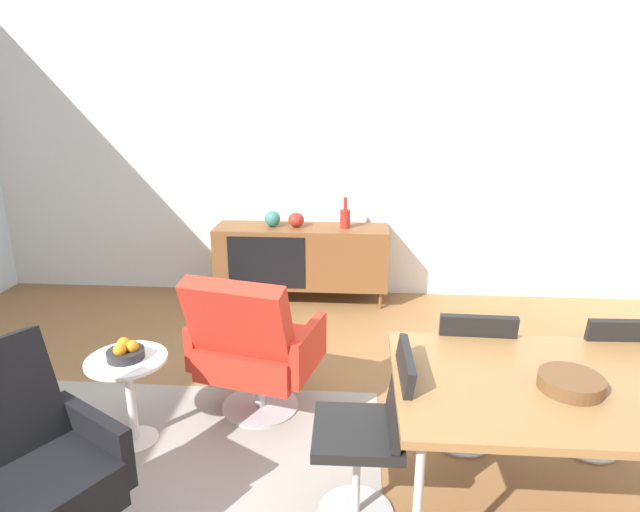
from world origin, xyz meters
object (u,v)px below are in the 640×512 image
at_px(vase_sculptural_dark, 296,220).
at_px(dining_chair_near_window, 371,429).
at_px(armchair_black_shell, 8,474).
at_px(sideboard, 302,256).
at_px(fruit_bowl, 126,352).
at_px(vase_cobalt, 345,218).
at_px(dining_chair_back_right, 603,376).
at_px(dining_chair_back_left, 469,371).
at_px(side_table_round, 130,390).
at_px(dining_table, 583,392).
at_px(vase_ceramic_small, 273,219).
at_px(lounge_chair_red, 253,345).
at_px(wooden_bowl_on_table, 571,383).

relative_size(vase_sculptural_dark, dining_chair_near_window, 0.17).
distance_m(dining_chair_near_window, armchair_black_shell, 1.50).
bearing_deg(sideboard, fruit_bowl, -108.28).
relative_size(sideboard, vase_sculptural_dark, 10.87).
distance_m(vase_cobalt, dining_chair_back_right, 2.59).
relative_size(vase_sculptural_dark, dining_chair_back_left, 0.17).
distance_m(dining_chair_back_right, side_table_round, 2.58).
relative_size(dining_table, fruit_bowl, 8.00).
height_order(vase_ceramic_small, dining_chair_back_right, vase_ceramic_small).
distance_m(dining_chair_back_right, lounge_chair_red, 1.94).
relative_size(armchair_black_shell, fruit_bowl, 4.73).
xyz_separation_m(dining_chair_back_right, fruit_bowl, (-2.57, -0.09, 0.09)).
distance_m(dining_chair_back_right, dining_chair_near_window, 1.36).
xyz_separation_m(sideboard, vase_sculptural_dark, (-0.05, 0.00, 0.35)).
height_order(sideboard, fruit_bowl, sideboard).
height_order(wooden_bowl_on_table, armchair_black_shell, armchair_black_shell).
height_order(vase_cobalt, dining_chair_back_left, vase_cobalt).
distance_m(vase_cobalt, armchair_black_shell, 3.34).
bearing_deg(fruit_bowl, armchair_black_shell, -97.71).
relative_size(dining_chair_back_left, fruit_bowl, 4.28).
distance_m(vase_sculptural_dark, side_table_round, 2.37).
distance_m(lounge_chair_red, fruit_bowl, 0.72).
bearing_deg(dining_chair_back_left, wooden_bowl_on_table, -66.01).
bearing_deg(dining_chair_near_window, vase_cobalt, 94.12).
xyz_separation_m(sideboard, vase_cobalt, (0.40, 0.00, 0.37)).
height_order(vase_sculptural_dark, dining_chair_back_left, dining_chair_back_left).
xyz_separation_m(vase_sculptural_dark, dining_chair_back_left, (1.18, -2.13, -0.32)).
distance_m(dining_chair_back_left, fruit_bowl, 1.87).
height_order(dining_table, lounge_chair_red, lounge_chair_red).
relative_size(vase_sculptural_dark, side_table_round, 0.28).
relative_size(dining_chair_back_right, armchair_black_shell, 0.90).
xyz_separation_m(dining_chair_back_left, dining_chair_back_right, (0.70, 0.00, 0.00)).
height_order(dining_table, side_table_round, dining_table).
xyz_separation_m(wooden_bowl_on_table, dining_chair_back_right, (0.43, 0.61, -0.30)).
relative_size(dining_table, wooden_bowl_on_table, 6.15).
height_order(dining_table, wooden_bowl_on_table, wooden_bowl_on_table).
height_order(vase_ceramic_small, armchair_black_shell, armchair_black_shell).
height_order(dining_chair_back_left, fruit_bowl, dining_chair_back_left).
bearing_deg(lounge_chair_red, vase_ceramic_small, 95.23).
relative_size(vase_ceramic_small, dining_chair_back_right, 0.17).
height_order(wooden_bowl_on_table, dining_chair_back_right, dining_chair_back_right).
distance_m(sideboard, side_table_round, 2.33).
bearing_deg(dining_chair_back_right, wooden_bowl_on_table, -125.20).
relative_size(dining_chair_back_left, side_table_round, 1.65).
xyz_separation_m(vase_sculptural_dark, lounge_chair_red, (-0.05, -1.91, -0.32)).
bearing_deg(wooden_bowl_on_table, fruit_bowl, 166.16).
distance_m(dining_table, dining_chair_back_right, 0.70).
distance_m(dining_table, side_table_round, 2.30).
bearing_deg(vase_cobalt, vase_sculptural_dark, 180.00).
distance_m(vase_cobalt, fruit_bowl, 2.50).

